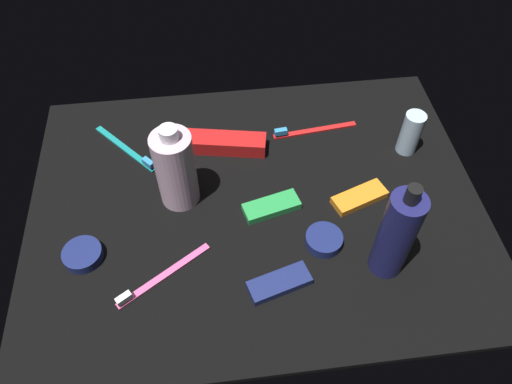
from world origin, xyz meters
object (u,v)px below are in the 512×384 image
Objects in this scene: snack_bar_orange at (359,197)px; cream_tin_left at (324,240)px; cream_tin_right at (83,255)px; lotion_bottle at (396,235)px; toothbrush_teal at (128,150)px; snack_bar_green at (271,206)px; bodywash_bottle at (176,169)px; toothbrush_red at (310,130)px; toothbrush_pink at (159,278)px; toothpaste_box_red at (222,143)px; snack_bar_navy at (279,283)px; deodorant_stick at (411,133)px.

snack_bar_orange is 12.14cm from cream_tin_left.
snack_bar_orange is at bearing -172.65° from cream_tin_right.
cream_tin_left is at bearing -30.27° from lotion_bottle.
toothbrush_teal is 1.37× the size of snack_bar_green.
bodywash_bottle is 31.65cm from toothbrush_red.
snack_bar_green is at bearing -169.24° from cream_tin_right.
cream_tin_right is at bearing 29.69° from toothbrush_red.
toothbrush_red reaches higher than cream_tin_right.
toothbrush_pink is 30.58cm from toothbrush_teal.
toothbrush_red is at bearing -150.31° from cream_tin_right.
toothpaste_box_red is 34.32cm from cream_tin_right.
toothbrush_red is 2.77× the size of cream_tin_left.
snack_bar_navy is (11.77, 34.53, 0.14)cm from toothbrush_red.
cream_tin_left is (2.82, 27.36, 0.40)cm from toothbrush_red.
snack_bar_orange is at bearing 166.15° from snack_bar_green.
bodywash_bottle is at bearing -30.71° from snack_bar_green.
lotion_bottle is at bearing 140.73° from toothpaste_box_red.
snack_bar_navy is at bearing 38.67° from cream_tin_left.
deodorant_stick reaches higher than toothpaste_box_red.
toothbrush_red is (18.44, -7.24, -4.03)cm from deodorant_stick.
snack_bar_navy is at bearing 127.25° from bodywash_bottle.
cream_tin_left reaches higher than snack_bar_navy.
cream_tin_right is at bearing 33.66° from bodywash_bottle.
snack_bar_orange is 1.60× the size of cream_tin_left.
toothbrush_pink is (49.95, 23.88, -4.03)cm from deodorant_stick.
toothbrush_teal is 19.09cm from toothpaste_box_red.
snack_bar_orange is 50.49cm from cream_tin_right.
lotion_bottle reaches higher than cream_tin_right.
toothbrush_pink reaches higher than cream_tin_right.
lotion_bottle is at bearing 65.19° from deodorant_stick.
bodywash_bottle reaches higher than cream_tin_left.
snack_bar_orange is (-37.28, -12.32, 0.14)cm from toothbrush_pink.
cream_tin_right is (50.08, 6.46, 0.20)cm from snack_bar_orange.
deodorant_stick is at bearing 173.81° from toothbrush_teal.
snack_bar_navy is (-6.83, 32.01, -0.85)cm from toothpaste_box_red.
snack_bar_navy is 23.57cm from snack_bar_orange.
deodorant_stick is 0.89× the size of snack_bar_navy.
bodywash_bottle is 2.73× the size of cream_tin_left.
bodywash_bottle reaches higher than toothbrush_teal.
cream_tin_right is (62.74, 18.01, -3.69)cm from deodorant_stick.
cream_tin_right reaches higher than snack_bar_green.
toothbrush_pink reaches higher than snack_bar_orange.
toothbrush_pink is at bearing 16.43° from snack_bar_green.
bodywash_bottle is 1.01× the size of toothpaste_box_red.
snack_bar_green is at bearing -109.37° from snack_bar_navy.
bodywash_bottle is 0.99× the size of toothbrush_red.
toothbrush_pink is at bearing 155.38° from cream_tin_right.
lotion_bottle reaches higher than bodywash_bottle.
toothbrush_red is 51.00cm from cream_tin_right.
toothbrush_teal is 0.81× the size of toothpaste_box_red.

